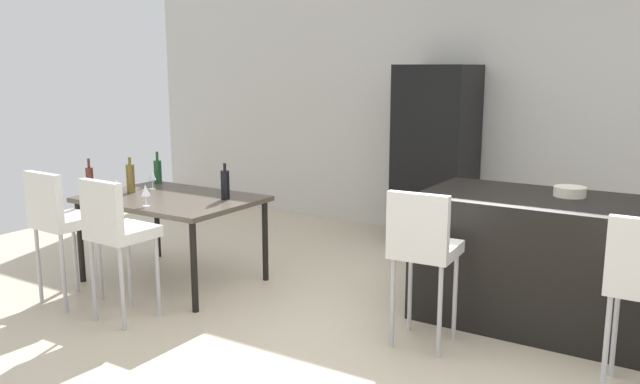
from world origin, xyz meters
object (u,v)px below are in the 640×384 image
(wine_glass_near, at_px, (152,175))
(refrigerator, at_px, (436,156))
(dining_table, at_px, (171,204))
(dining_chair_near, at_px, (58,217))
(wine_bottle_left, at_px, (90,182))
(wine_bottle_far, at_px, (131,178))
(kitchen_island, at_px, (537,260))
(wine_bottle_right, at_px, (225,184))
(wine_glass_middle, at_px, (117,185))
(wine_glass_end, at_px, (146,191))
(fruit_bowl, at_px, (570,192))
(bar_chair_left, at_px, (423,244))
(wine_bottle_inner, at_px, (158,171))
(dining_chair_far, at_px, (116,228))

(wine_glass_near, distance_m, refrigerator, 2.82)
(dining_table, height_order, dining_chair_near, dining_chair_near)
(wine_bottle_left, height_order, wine_bottle_far, wine_bottle_left)
(kitchen_island, distance_m, wine_bottle_right, 2.50)
(wine_bottle_far, relative_size, refrigerator, 0.17)
(wine_bottle_far, distance_m, wine_glass_middle, 0.32)
(wine_glass_end, height_order, fruit_bowl, fruit_bowl)
(refrigerator, bearing_deg, fruit_bowl, -42.25)
(bar_chair_left, bearing_deg, dining_table, 177.58)
(dining_table, distance_m, wine_bottle_inner, 0.72)
(dining_chair_far, distance_m, fruit_bowl, 3.22)
(dining_table, distance_m, wine_bottle_right, 0.52)
(kitchen_island, relative_size, dining_chair_far, 1.53)
(dining_chair_far, xyz_separation_m, refrigerator, (1.09, 3.19, 0.22))
(dining_chair_near, xyz_separation_m, wine_bottle_inner, (-0.25, 1.26, 0.16))
(refrigerator, bearing_deg, wine_bottle_right, -113.86)
(dining_table, bearing_deg, wine_bottle_left, -143.63)
(refrigerator, bearing_deg, wine_bottle_inner, -135.80)
(wine_glass_near, relative_size, wine_glass_end, 1.00)
(wine_bottle_inner, height_order, wine_bottle_far, wine_bottle_far)
(kitchen_island, height_order, wine_bottle_right, wine_bottle_right)
(dining_table, height_order, wine_bottle_inner, wine_bottle_inner)
(dining_chair_near, distance_m, wine_bottle_inner, 1.30)
(bar_chair_left, height_order, wine_bottle_far, wine_bottle_far)
(wine_glass_near, bearing_deg, dining_chair_near, -86.06)
(bar_chair_left, relative_size, wine_bottle_far, 3.38)
(bar_chair_left, xyz_separation_m, refrigerator, (-0.92, 2.43, 0.22))
(wine_bottle_left, bearing_deg, wine_bottle_right, 29.57)
(bar_chair_left, xyz_separation_m, wine_bottle_inner, (-2.91, 0.50, 0.16))
(dining_chair_near, relative_size, wine_glass_end, 6.03)
(fruit_bowl, bearing_deg, wine_glass_middle, -159.92)
(wine_glass_near, relative_size, fruit_bowl, 0.79)
(wine_glass_near, bearing_deg, wine_bottle_right, 0.22)
(wine_bottle_far, bearing_deg, wine_glass_middle, -61.19)
(fruit_bowl, bearing_deg, wine_glass_near, -168.25)
(wine_bottle_inner, distance_m, wine_glass_near, 0.30)
(wine_glass_middle, bearing_deg, wine_bottle_right, 34.21)
(wine_bottle_left, xyz_separation_m, wine_glass_middle, (0.26, 0.06, -0.01))
(dining_chair_far, relative_size, wine_glass_middle, 6.03)
(wine_glass_middle, bearing_deg, bar_chair_left, 5.07)
(wine_bottle_far, xyz_separation_m, wine_glass_end, (0.54, -0.33, -0.00))
(dining_chair_near, bearing_deg, wine_glass_middle, 85.08)
(dining_chair_near, bearing_deg, dining_chair_far, -0.00)
(wine_bottle_inner, bearing_deg, wine_bottle_far, -72.95)
(bar_chair_left, relative_size, wine_glass_middle, 6.03)
(dining_chair_near, relative_size, wine_bottle_inner, 3.50)
(kitchen_island, xyz_separation_m, wine_bottle_right, (-2.40, -0.58, 0.40))
(dining_chair_near, bearing_deg, wine_glass_end, 48.12)
(wine_glass_end, bearing_deg, dining_chair_near, -131.88)
(wine_glass_near, bearing_deg, wine_bottle_left, -103.99)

